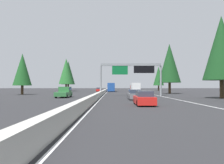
{
  "coord_description": "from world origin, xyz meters",
  "views": [
    {
      "loc": [
        -1.8,
        -2.1,
        1.94
      ],
      "look_at": [
        50.42,
        -2.0,
        2.98
      ],
      "focal_mm": 34.59,
      "sensor_mm": 36.0,
      "label": 1
    }
  ],
  "objects_px": {
    "oncoming_far": "(64,92)",
    "conifer_left_near": "(22,70)",
    "sedan_mid_left": "(135,95)",
    "conifer_left_mid": "(66,71)",
    "sign_gantry_overhead": "(132,70)",
    "conifer_right_near": "(222,48)",
    "conifer_right_mid": "(169,63)",
    "oncoming_near": "(99,90)",
    "box_truck_distant_a": "(135,87)",
    "sedan_far_right": "(144,99)",
    "conifer_right_far": "(159,76)",
    "conifer_left_far": "(68,73)",
    "bus_near_center": "(111,87)"
  },
  "relations": [
    {
      "from": "conifer_right_far",
      "to": "oncoming_far",
      "type": "bearing_deg",
      "value": 153.22
    },
    {
      "from": "oncoming_far",
      "to": "conifer_left_near",
      "type": "xyz_separation_m",
      "value": [
        12.64,
        12.71,
        4.97
      ]
    },
    {
      "from": "conifer_right_near",
      "to": "conifer_left_far",
      "type": "relative_size",
      "value": 1.07
    },
    {
      "from": "oncoming_far",
      "to": "conifer_left_mid",
      "type": "height_order",
      "value": "conifer_left_mid"
    },
    {
      "from": "conifer_left_near",
      "to": "conifer_left_far",
      "type": "xyz_separation_m",
      "value": [
        39.06,
        -2.79,
        1.72
      ]
    },
    {
      "from": "sign_gantry_overhead",
      "to": "conifer_right_far",
      "type": "bearing_deg",
      "value": -17.86
    },
    {
      "from": "conifer_left_mid",
      "to": "conifer_left_far",
      "type": "height_order",
      "value": "conifer_left_mid"
    },
    {
      "from": "conifer_right_near",
      "to": "conifer_right_far",
      "type": "bearing_deg",
      "value": -2.57
    },
    {
      "from": "bus_near_center",
      "to": "conifer_left_near",
      "type": "xyz_separation_m",
      "value": [
        -28.8,
        20.75,
        4.17
      ]
    },
    {
      "from": "sign_gantry_overhead",
      "to": "oncoming_near",
      "type": "xyz_separation_m",
      "value": [
        34.47,
        8.86,
        -4.6
      ]
    },
    {
      "from": "oncoming_near",
      "to": "sedan_mid_left",
      "type": "bearing_deg",
      "value": 9.87
    },
    {
      "from": "conifer_right_far",
      "to": "conifer_left_mid",
      "type": "relative_size",
      "value": 0.83
    },
    {
      "from": "box_truck_distant_a",
      "to": "conifer_right_far",
      "type": "relative_size",
      "value": 0.8
    },
    {
      "from": "sedan_mid_left",
      "to": "conifer_left_far",
      "type": "distance_m",
      "value": 62.41
    },
    {
      "from": "sign_gantry_overhead",
      "to": "sedan_mid_left",
      "type": "distance_m",
      "value": 13.37
    },
    {
      "from": "sign_gantry_overhead",
      "to": "bus_near_center",
      "type": "distance_m",
      "value": 35.78
    },
    {
      "from": "sign_gantry_overhead",
      "to": "conifer_left_near",
      "type": "height_order",
      "value": "conifer_left_near"
    },
    {
      "from": "bus_near_center",
      "to": "conifer_left_near",
      "type": "relative_size",
      "value": 1.19
    },
    {
      "from": "sedan_mid_left",
      "to": "conifer_left_far",
      "type": "bearing_deg",
      "value": 20.44
    },
    {
      "from": "sedan_mid_left",
      "to": "conifer_left_mid",
      "type": "relative_size",
      "value": 0.35
    },
    {
      "from": "conifer_right_mid",
      "to": "bus_near_center",
      "type": "bearing_deg",
      "value": 35.57
    },
    {
      "from": "conifer_right_near",
      "to": "conifer_right_mid",
      "type": "relative_size",
      "value": 1.01
    },
    {
      "from": "conifer_right_near",
      "to": "conifer_right_mid",
      "type": "xyz_separation_m",
      "value": [
        22.59,
        2.45,
        -0.07
      ]
    },
    {
      "from": "oncoming_near",
      "to": "conifer_left_near",
      "type": "relative_size",
      "value": 0.45
    },
    {
      "from": "oncoming_far",
      "to": "conifer_right_near",
      "type": "bearing_deg",
      "value": 83.26
    },
    {
      "from": "sedan_mid_left",
      "to": "conifer_right_mid",
      "type": "distance_m",
      "value": 29.5
    },
    {
      "from": "box_truck_distant_a",
      "to": "oncoming_far",
      "type": "bearing_deg",
      "value": 151.36
    },
    {
      "from": "conifer_right_mid",
      "to": "conifer_left_far",
      "type": "relative_size",
      "value": 1.06
    },
    {
      "from": "bus_near_center",
      "to": "oncoming_near",
      "type": "distance_m",
      "value": 4.68
    },
    {
      "from": "conifer_left_mid",
      "to": "oncoming_near",
      "type": "bearing_deg",
      "value": -109.73
    },
    {
      "from": "bus_near_center",
      "to": "conifer_left_near",
      "type": "bearing_deg",
      "value": 144.22
    },
    {
      "from": "sedan_far_right",
      "to": "conifer_right_far",
      "type": "height_order",
      "value": "conifer_right_far"
    },
    {
      "from": "box_truck_distant_a",
      "to": "conifer_right_mid",
      "type": "xyz_separation_m",
      "value": [
        -8.79,
        -8.29,
        6.48
      ]
    },
    {
      "from": "oncoming_near",
      "to": "conifer_left_mid",
      "type": "bearing_deg",
      "value": -109.73
    },
    {
      "from": "conifer_right_far",
      "to": "box_truck_distant_a",
      "type": "bearing_deg",
      "value": 155.11
    },
    {
      "from": "conifer_left_mid",
      "to": "conifer_right_mid",
      "type": "bearing_deg",
      "value": -127.83
    },
    {
      "from": "oncoming_near",
      "to": "conifer_left_far",
      "type": "height_order",
      "value": "conifer_left_far"
    },
    {
      "from": "bus_near_center",
      "to": "conifer_right_far",
      "type": "bearing_deg",
      "value": -52.81
    },
    {
      "from": "sedan_mid_left",
      "to": "sedan_far_right",
      "type": "bearing_deg",
      "value": -179.97
    },
    {
      "from": "oncoming_near",
      "to": "oncoming_far",
      "type": "distance_m",
      "value": 40.74
    },
    {
      "from": "conifer_right_far",
      "to": "conifer_left_near",
      "type": "xyz_separation_m",
      "value": [
        -44.63,
        41.62,
        -0.56
      ]
    },
    {
      "from": "sedan_far_right",
      "to": "conifer_left_mid",
      "type": "distance_m",
      "value": 64.97
    },
    {
      "from": "conifer_left_mid",
      "to": "oncoming_far",
      "type": "bearing_deg",
      "value": -168.25
    },
    {
      "from": "box_truck_distant_a",
      "to": "oncoming_near",
      "type": "xyz_separation_m",
      "value": [
        12.31,
        11.89,
        -0.93
      ]
    },
    {
      "from": "sign_gantry_overhead",
      "to": "oncoming_far",
      "type": "distance_m",
      "value": 14.52
    },
    {
      "from": "conifer_right_near",
      "to": "conifer_right_mid",
      "type": "bearing_deg",
      "value": 6.19
    },
    {
      "from": "conifer_right_near",
      "to": "conifer_left_near",
      "type": "bearing_deg",
      "value": 67.98
    },
    {
      "from": "oncoming_far",
      "to": "conifer_right_near",
      "type": "height_order",
      "value": "conifer_right_near"
    },
    {
      "from": "conifer_left_near",
      "to": "conifer_right_mid",
      "type": "bearing_deg",
      "value": -79.36
    },
    {
      "from": "sign_gantry_overhead",
      "to": "oncoming_near",
      "type": "height_order",
      "value": "sign_gantry_overhead"
    }
  ]
}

